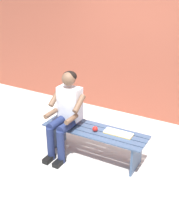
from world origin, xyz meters
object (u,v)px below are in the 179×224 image
(bench_near, at_px, (95,137))
(book_open, at_px, (118,133))
(apple, at_px, (95,129))
(person_seated, at_px, (66,111))

(bench_near, bearing_deg, book_open, -169.39)
(apple, distance_m, book_open, 0.34)
(bench_near, distance_m, book_open, 0.37)
(book_open, bearing_deg, bench_near, 9.31)
(bench_near, bearing_deg, person_seated, 13.18)
(apple, bearing_deg, book_open, -163.08)
(person_seated, distance_m, book_open, 0.83)
(person_seated, relative_size, apple, 16.06)
(bench_near, xyz_separation_m, person_seated, (0.43, 0.10, 0.35))
(bench_near, xyz_separation_m, apple, (-0.02, 0.03, 0.15))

